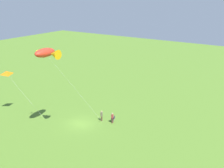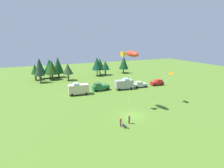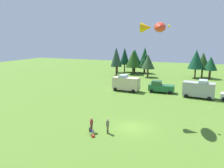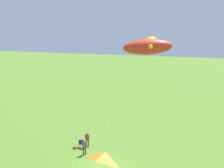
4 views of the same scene
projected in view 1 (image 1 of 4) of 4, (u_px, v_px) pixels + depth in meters
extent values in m
plane|color=#507827|center=(81.00, 123.00, 41.34)|extent=(160.00, 160.00, 0.00)
cylinder|color=brown|center=(101.00, 119.00, 42.02)|extent=(0.14, 0.14, 0.85)
cylinder|color=brown|center=(102.00, 118.00, 42.21)|extent=(0.14, 0.14, 0.85)
cylinder|color=#655F48|center=(102.00, 114.00, 41.87)|extent=(0.38, 0.38, 0.62)
sphere|color=tan|center=(102.00, 112.00, 41.72)|extent=(0.24, 0.24, 0.24)
cylinder|color=#655F48|center=(101.00, 114.00, 41.72)|extent=(0.11, 0.16, 0.56)
cylinder|color=#655F48|center=(102.00, 113.00, 42.06)|extent=(0.11, 0.14, 0.56)
cube|color=#262246|center=(113.00, 118.00, 42.09)|extent=(0.58, 0.58, 0.04)
cube|color=#262246|center=(114.00, 117.00, 41.95)|extent=(0.15, 0.48, 0.40)
cylinder|color=#A5A8AD|center=(111.00, 120.00, 42.03)|extent=(0.03, 0.03, 0.42)
cylinder|color=#A5A8AD|center=(112.00, 119.00, 42.41)|extent=(0.03, 0.03, 0.42)
cylinder|color=#A5A8AD|center=(114.00, 120.00, 41.90)|extent=(0.03, 0.03, 0.42)
cylinder|color=#A5A8AD|center=(115.00, 119.00, 42.28)|extent=(0.03, 0.03, 0.42)
cylinder|color=brown|center=(112.00, 121.00, 41.30)|extent=(0.14, 0.14, 0.85)
cylinder|color=brown|center=(113.00, 120.00, 41.47)|extent=(0.14, 0.14, 0.85)
cylinder|color=#953537|center=(112.00, 116.00, 41.14)|extent=(0.35, 0.35, 0.62)
sphere|color=tan|center=(112.00, 114.00, 40.99)|extent=(0.24, 0.24, 0.24)
cylinder|color=#953537|center=(111.00, 116.00, 41.01)|extent=(0.09, 0.10, 0.55)
cylinder|color=#953537|center=(113.00, 116.00, 41.32)|extent=(0.09, 0.14, 0.56)
cube|color=red|center=(112.00, 118.00, 42.86)|extent=(0.36, 0.39, 0.22)
ellipsoid|color=red|center=(45.00, 53.00, 35.08)|extent=(2.05, 4.12, 1.46)
cone|color=#ECAC0E|center=(54.00, 54.00, 34.18)|extent=(1.36, 1.30, 1.30)
sphere|color=yellow|center=(37.00, 51.00, 35.28)|extent=(0.32, 0.32, 0.32)
cylinder|color=silver|center=(76.00, 90.00, 38.49)|extent=(4.52, 6.67, 11.93)
cylinder|color=#4C3823|center=(102.00, 122.00, 41.90)|extent=(0.04, 0.04, 0.01)
pyramid|color=orange|center=(7.00, 73.00, 42.37)|extent=(1.61, 1.87, 0.92)
cylinder|color=silver|center=(26.00, 97.00, 42.63)|extent=(6.30, 1.46, 7.01)
cylinder|color=#4C3823|center=(45.00, 119.00, 42.71)|extent=(0.04, 0.04, 0.01)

